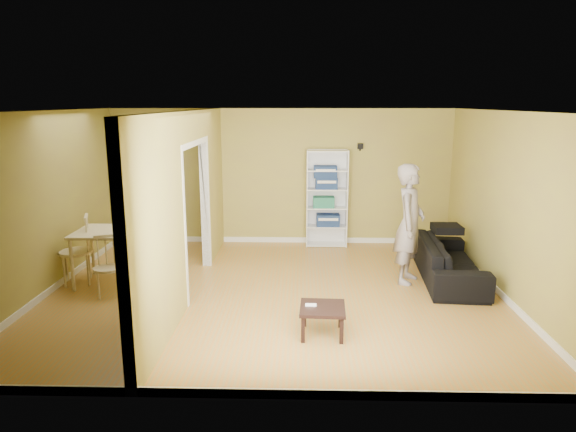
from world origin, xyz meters
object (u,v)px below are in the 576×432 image
object	(u,v)px
chair_far	(138,241)
chair_left	(76,250)
dining_table	(120,236)
chair_near	(107,267)
coffee_table	(323,311)
sofa	(450,255)
bookshelf	(327,198)
person	(410,214)

from	to	relation	value
chair_far	chair_left	bearing A→B (deg)	48.65
dining_table	chair_near	xyz separation A→B (m)	(-0.02, -0.55, -0.31)
coffee_table	sofa	bearing A→B (deg)	44.23
chair_left	dining_table	bearing A→B (deg)	75.31
dining_table	chair_far	distance (m)	0.59
chair_near	chair_far	distance (m)	1.10
chair_near	chair_far	size ratio (longest dim) A/B	0.84
dining_table	chair_left	bearing A→B (deg)	-175.80
bookshelf	chair_left	distance (m)	4.54
chair_left	chair_far	distance (m)	0.97
person	coffee_table	size ratio (longest dim) A/B	4.04
sofa	chair_left	world-z (taller)	chair_left
chair_far	dining_table	bearing A→B (deg)	92.52
chair_near	chair_far	world-z (taller)	chair_far
bookshelf	coffee_table	bearing A→B (deg)	-93.29
sofa	bookshelf	xyz separation A→B (m)	(-1.82, 1.98, 0.52)
sofa	chair_left	distance (m)	5.73
bookshelf	chair_near	world-z (taller)	bookshelf
coffee_table	chair_far	xyz separation A→B (m)	(-2.91, 2.28, 0.21)
bookshelf	dining_table	distance (m)	3.92
chair_left	chair_far	world-z (taller)	chair_left
coffee_table	dining_table	world-z (taller)	dining_table
bookshelf	chair_far	distance (m)	3.59
bookshelf	chair_far	bearing A→B (deg)	-151.73
sofa	chair_far	size ratio (longest dim) A/B	2.06
bookshelf	person	bearing A→B (deg)	-60.82
sofa	chair_far	distance (m)	4.97
person	bookshelf	size ratio (longest dim) A/B	1.16
coffee_table	chair_left	size ratio (longest dim) A/B	0.50
chair_near	dining_table	bearing A→B (deg)	65.97
sofa	bookshelf	size ratio (longest dim) A/B	1.15
person	coffee_table	xyz separation A→B (m)	(-1.38, -1.90, -0.77)
person	bookshelf	xyz separation A→B (m)	(-1.16, 2.07, -0.15)
person	chair_far	xyz separation A→B (m)	(-4.30, 0.38, -0.56)
dining_table	chair_left	size ratio (longest dim) A/B	1.25
sofa	coffee_table	size ratio (longest dim) A/B	3.99
person	chair_near	distance (m)	4.50
bookshelf	dining_table	bearing A→B (deg)	-145.26
sofa	coffee_table	world-z (taller)	sofa
sofa	dining_table	size ratio (longest dim) A/B	1.61
sofa	coffee_table	xyz separation A→B (m)	(-2.05, -2.00, -0.10)
sofa	chair_near	size ratio (longest dim) A/B	2.44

